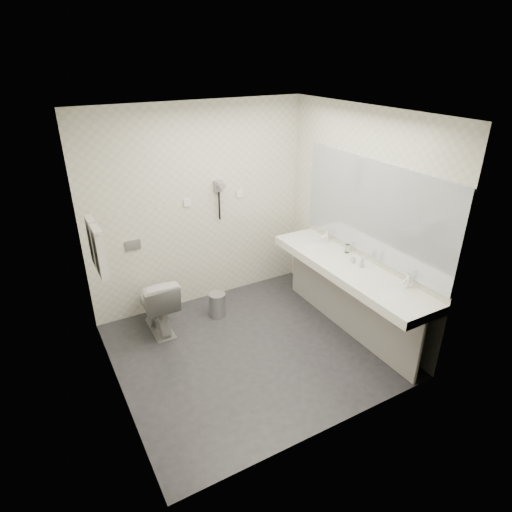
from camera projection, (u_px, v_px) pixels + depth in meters
floor at (251, 349)px, 4.78m from camera, size 2.80×2.80×0.00m
ceiling at (249, 114)px, 3.69m from camera, size 2.80×2.80×0.00m
wall_back at (199, 208)px, 5.26m from camera, size 2.80×0.00×2.80m
wall_front at (334, 310)px, 3.22m from camera, size 2.80×0.00×2.80m
wall_left at (104, 280)px, 3.62m from camera, size 0.00×2.60×2.60m
wall_right at (359, 221)px, 4.85m from camera, size 0.00×2.60×2.60m
vanity_counter at (348, 270)px, 4.77m from camera, size 0.55×2.20×0.10m
vanity_panel at (347, 302)px, 4.97m from camera, size 0.03×2.15×0.75m
vanity_post_near at (420, 351)px, 4.16m from camera, size 0.06×0.06×0.75m
vanity_post_far at (298, 266)px, 5.80m from camera, size 0.06×0.06×0.75m
mirror at (373, 210)px, 4.60m from camera, size 0.02×2.20×1.05m
basin_near at (392, 293)px, 4.24m from camera, size 0.40×0.31×0.05m
basin_far at (314, 246)px, 5.27m from camera, size 0.40×0.31×0.05m
faucet_near at (408, 280)px, 4.29m from camera, size 0.04×0.04×0.15m
faucet_far at (327, 236)px, 5.31m from camera, size 0.04×0.04×0.15m
soap_bottle_a at (353, 259)px, 4.80m from camera, size 0.04×0.04×0.09m
soap_bottle_c at (362, 261)px, 4.69m from camera, size 0.07×0.07×0.13m
glass_left at (347, 249)px, 5.03m from camera, size 0.06×0.06×0.10m
toilet at (157, 303)px, 4.98m from camera, size 0.41×0.71×0.71m
flush_plate at (133, 245)px, 5.00m from camera, size 0.18×0.02×0.12m
pedal_bin at (217, 305)px, 5.33m from camera, size 0.23×0.23×0.29m
bin_lid at (217, 294)px, 5.26m from camera, size 0.21×0.21×0.02m
towel_rail at (92, 225)px, 3.94m from camera, size 0.02×0.62×0.02m
towel_near at (100, 252)px, 3.93m from camera, size 0.07×0.24×0.48m
towel_far at (94, 241)px, 4.15m from camera, size 0.07×0.24×0.48m
dryer_cradle at (218, 186)px, 5.24m from camera, size 0.10×0.04×0.14m
dryer_barrel at (220, 185)px, 5.17m from camera, size 0.08×0.14×0.08m
dryer_cord at (219, 206)px, 5.33m from camera, size 0.02×0.02×0.35m
switch_plate_a at (187, 203)px, 5.14m from camera, size 0.09×0.02×0.09m
switch_plate_b at (240, 194)px, 5.45m from camera, size 0.09×0.02×0.09m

